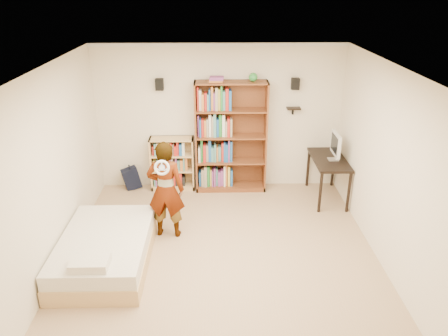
{
  "coord_description": "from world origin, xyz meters",
  "views": [
    {
      "loc": [
        -0.07,
        -5.24,
        3.69
      ],
      "look_at": [
        0.05,
        0.6,
        1.17
      ],
      "focal_mm": 35.0,
      "sensor_mm": 36.0,
      "label": 1
    }
  ],
  "objects_px": {
    "low_bookshelf": "(172,164)",
    "computer_desk": "(327,178)",
    "tall_bookshelf": "(231,138)",
    "person": "(166,190)",
    "daybed": "(105,246)"
  },
  "relations": [
    {
      "from": "tall_bookshelf",
      "to": "low_bookshelf",
      "type": "relative_size",
      "value": 2.03
    },
    {
      "from": "low_bookshelf",
      "to": "computer_desk",
      "type": "relative_size",
      "value": 0.89
    },
    {
      "from": "low_bookshelf",
      "to": "computer_desk",
      "type": "distance_m",
      "value": 2.87
    },
    {
      "from": "low_bookshelf",
      "to": "tall_bookshelf",
      "type": "bearing_deg",
      "value": -1.96
    },
    {
      "from": "low_bookshelf",
      "to": "person",
      "type": "bearing_deg",
      "value": -88.05
    },
    {
      "from": "low_bookshelf",
      "to": "daybed",
      "type": "height_order",
      "value": "low_bookshelf"
    },
    {
      "from": "person",
      "to": "computer_desk",
      "type": "bearing_deg",
      "value": -150.88
    },
    {
      "from": "tall_bookshelf",
      "to": "low_bookshelf",
      "type": "distance_m",
      "value": 1.22
    },
    {
      "from": "tall_bookshelf",
      "to": "person",
      "type": "distance_m",
      "value": 1.94
    },
    {
      "from": "tall_bookshelf",
      "to": "person",
      "type": "xyz_separation_m",
      "value": [
        -1.04,
        -1.62,
        -0.26
      ]
    },
    {
      "from": "daybed",
      "to": "person",
      "type": "bearing_deg",
      "value": 43.19
    },
    {
      "from": "low_bookshelf",
      "to": "computer_desk",
      "type": "bearing_deg",
      "value": -9.36
    },
    {
      "from": "computer_desk",
      "to": "daybed",
      "type": "xyz_separation_m",
      "value": [
        -3.57,
        -1.94,
        -0.11
      ]
    },
    {
      "from": "daybed",
      "to": "person",
      "type": "height_order",
      "value": "person"
    },
    {
      "from": "low_bookshelf",
      "to": "daybed",
      "type": "xyz_separation_m",
      "value": [
        -0.74,
        -2.41,
        -0.23
      ]
    }
  ]
}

